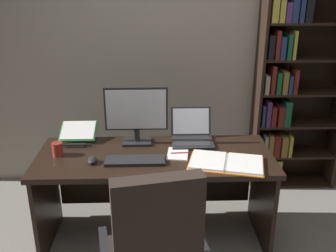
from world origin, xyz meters
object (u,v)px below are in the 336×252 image
at_px(keyboard, 135,161).
at_px(pen, 180,153).
at_px(laptop, 192,135).
at_px(reading_stand_with_book, 78,133).
at_px(open_binder, 226,163).
at_px(notepad, 178,154).
at_px(bookshelf, 289,92).
at_px(coffee_mug, 57,149).
at_px(monitor, 136,115).
at_px(computer_mouse, 92,160).
at_px(desk, 155,174).

bearing_deg(keyboard, pen, 19.34).
bearing_deg(laptop, reading_stand_with_book, 176.63).
relative_size(open_binder, notepad, 2.73).
xyz_separation_m(bookshelf, pen, (-1.08, -0.87, -0.20)).
bearing_deg(coffee_mug, laptop, 12.27).
height_order(reading_stand_with_book, notepad, reading_stand_with_book).
distance_m(monitor, computer_mouse, 0.50).
height_order(laptop, open_binder, laptop).
xyz_separation_m(monitor, coffee_mug, (-0.57, -0.21, -0.18)).
relative_size(keyboard, open_binder, 0.73).
relative_size(bookshelf, laptop, 5.96).
bearing_deg(coffee_mug, bookshelf, 23.38).
bearing_deg(monitor, open_binder, -31.63).
bearing_deg(keyboard, bookshelf, 35.10).
bearing_deg(monitor, pen, -34.83).
xyz_separation_m(open_binder, pen, (-0.31, 0.17, 0.00)).
height_order(monitor, pen, monitor).
distance_m(open_binder, pen, 0.35).
bearing_deg(coffee_mug, keyboard, -13.12).
relative_size(computer_mouse, coffee_mug, 1.06).
relative_size(desk, monitor, 3.58).
distance_m(bookshelf, coffee_mug, 2.16).
relative_size(reading_stand_with_book, coffee_mug, 2.88).
height_order(reading_stand_with_book, coffee_mug, reading_stand_with_book).
height_order(bookshelf, reading_stand_with_book, bookshelf).
height_order(bookshelf, keyboard, bookshelf).
relative_size(laptop, keyboard, 0.77).
distance_m(bookshelf, computer_mouse, 1.98).
distance_m(computer_mouse, notepad, 0.62).
height_order(bookshelf, laptop, bookshelf).
bearing_deg(reading_stand_with_book, notepad, -20.41).
relative_size(keyboard, reading_stand_with_book, 1.48).
height_order(laptop, keyboard, laptop).
xyz_separation_m(desk, open_binder, (0.50, -0.25, 0.21)).
bearing_deg(bookshelf, reading_stand_with_book, -162.74).
bearing_deg(computer_mouse, monitor, 48.88).
distance_m(desk, open_binder, 0.60).
bearing_deg(open_binder, monitor, 162.05).
distance_m(keyboard, pen, 0.35).
bearing_deg(desk, open_binder, -26.36).
distance_m(desk, monitor, 0.48).
xyz_separation_m(reading_stand_with_book, notepad, (0.78, -0.29, -0.06)).
bearing_deg(laptop, pen, -113.94).
distance_m(desk, coffee_mug, 0.76).
distance_m(desk, notepad, 0.28).
relative_size(computer_mouse, notepad, 0.50).
xyz_separation_m(keyboard, computer_mouse, (-0.30, 0.00, 0.01)).
distance_m(pen, coffee_mug, 0.90).
xyz_separation_m(notepad, pen, (0.02, 0.00, 0.01)).
bearing_deg(desk, reading_stand_with_book, 161.22).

